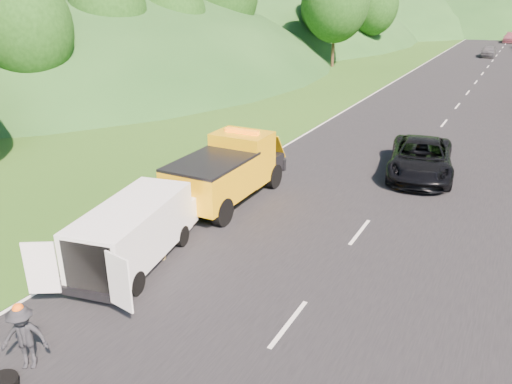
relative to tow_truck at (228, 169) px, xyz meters
The scene contains 13 objects.
ground 5.29m from the tow_truck, 58.64° to the right, with size 320.00×320.00×0.00m, color #38661E.
road_surface 36.10m from the tow_truck, 80.97° to the left, with size 14.00×200.00×0.02m, color black.
tree_line_left 57.99m from the tow_truck, 106.37° to the left, with size 14.00×140.00×14.00m, color #285A1A, non-canonical shape.
tow_truck is the anchor object (origin of this frame).
white_van 5.77m from the tow_truck, 88.34° to the right, with size 3.54×6.09×2.04m.
woman 4.17m from the tow_truck, 106.82° to the right, with size 0.59×0.43×1.62m, color silver.
child 5.46m from the tow_truck, 82.34° to the right, with size 0.44×0.35×0.91m, color tan.
worker 10.75m from the tow_truck, 83.90° to the right, with size 1.03×0.59×1.60m, color black.
suitcase 4.18m from the tow_truck, 117.70° to the right, with size 0.36×0.20×0.59m, color #606048.
passing_suv 9.27m from the tow_truck, 46.88° to the left, with size 2.75×5.95×1.65m, color black.
dist_car_a 57.73m from the tow_truck, 85.25° to the left, with size 1.72×4.27×1.45m, color #454549.
dist_car_c 81.17m from the tow_truck, 85.66° to the left, with size 2.23×5.49×1.59m, color #8F4757.
dist_car_d 104.40m from the tow_truck, 87.54° to the left, with size 1.72×4.27×1.45m, color #5D6361.
Camera 1 is at (7.32, -11.75, 7.95)m, focal length 35.00 mm.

